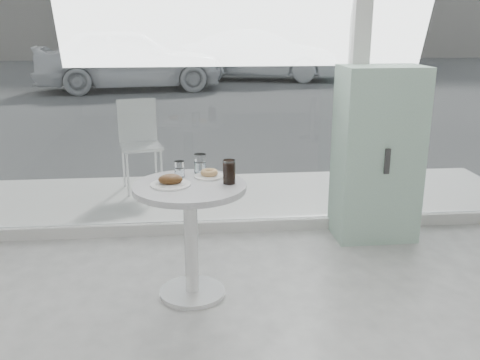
{
  "coord_description": "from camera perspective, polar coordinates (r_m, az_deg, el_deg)",
  "views": [
    {
      "loc": [
        -0.5,
        -1.33,
        1.76
      ],
      "look_at": [
        -0.2,
        1.7,
        0.85
      ],
      "focal_mm": 40.0,
      "sensor_mm": 36.0,
      "label": 1
    }
  ],
  "objects": [
    {
      "name": "storefront",
      "position": [
        4.37,
        1.99,
        16.01
      ],
      "size": [
        5.0,
        0.14,
        3.0
      ],
      "color": "silver",
      "rests_on": "ground"
    },
    {
      "name": "main_table",
      "position": [
        3.45,
        -5.3,
        -3.96
      ],
      "size": [
        0.72,
        0.72,
        0.77
      ],
      "color": "white",
      "rests_on": "ground"
    },
    {
      "name": "patio_deck",
      "position": [
        5.44,
        -0.07,
        -1.93
      ],
      "size": [
        5.6,
        1.6,
        0.05
      ],
      "primitive_type": "cube",
      "color": "silver",
      "rests_on": "ground"
    },
    {
      "name": "street",
      "position": [
        17.43,
        -4.02,
        10.86
      ],
      "size": [
        40.0,
        24.0,
        0.0
      ],
      "primitive_type": "cube",
      "color": "#3D3D3D",
      "rests_on": "ground"
    },
    {
      "name": "mint_cabinet",
      "position": [
        4.51,
        14.42,
        2.68
      ],
      "size": [
        0.66,
        0.46,
        1.42
      ],
      "rotation": [
        0.0,
        0.0,
        0.01
      ],
      "color": "#8FB79F",
      "rests_on": "ground"
    },
    {
      "name": "patio_chair",
      "position": [
        5.66,
        -10.64,
        4.33
      ],
      "size": [
        0.48,
        0.48,
        0.93
      ],
      "rotation": [
        0.0,
        0.0,
        0.22
      ],
      "color": "white",
      "rests_on": "patio_deck"
    },
    {
      "name": "car_white",
      "position": [
        14.41,
        -11.73,
        12.56
      ],
      "size": [
        4.93,
        2.5,
        1.61
      ],
      "primitive_type": "imported",
      "rotation": [
        0.0,
        0.0,
        1.7
      ],
      "color": "silver",
      "rests_on": "street"
    },
    {
      "name": "car_silver",
      "position": [
        16.51,
        2.2,
        13.17
      ],
      "size": [
        4.75,
        2.4,
        1.49
      ],
      "primitive_type": "imported",
      "rotation": [
        0.0,
        0.0,
        1.38
      ],
      "color": "#ADB0B5",
      "rests_on": "street"
    },
    {
      "name": "plate_fritter",
      "position": [
        3.36,
        -7.36,
        -0.12
      ],
      "size": [
        0.25,
        0.25,
        0.07
      ],
      "color": "white",
      "rests_on": "main_table"
    },
    {
      "name": "plate_donut",
      "position": [
        3.52,
        -3.3,
        0.61
      ],
      "size": [
        0.2,
        0.2,
        0.05
      ],
      "color": "white",
      "rests_on": "main_table"
    },
    {
      "name": "water_tumbler_a",
      "position": [
        3.53,
        -6.47,
        1.06
      ],
      "size": [
        0.07,
        0.07,
        0.11
      ],
      "color": "white",
      "rests_on": "main_table"
    },
    {
      "name": "water_tumbler_b",
      "position": [
        3.61,
        -4.27,
        1.65
      ],
      "size": [
        0.08,
        0.08,
        0.13
      ],
      "color": "white",
      "rests_on": "main_table"
    },
    {
      "name": "cola_glass",
      "position": [
        3.36,
        -1.18,
        0.83
      ],
      "size": [
        0.08,
        0.08,
        0.15
      ],
      "color": "white",
      "rests_on": "main_table"
    }
  ]
}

